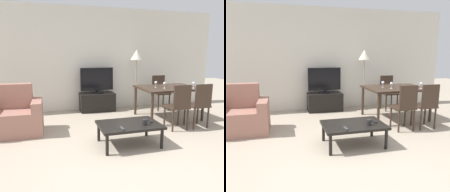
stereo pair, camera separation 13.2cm
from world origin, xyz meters
The scene contains 17 objects.
ground_plane centered at (0.00, 0.00, 0.00)m, with size 18.00×18.00×0.00m, color tan.
wall_back centered at (0.00, 3.32, 1.35)m, with size 7.34×0.06×2.70m.
armchair centered at (-1.75, 1.78, 0.32)m, with size 1.01×0.72×0.92m.
tv_stand centered at (0.10, 3.02, 0.24)m, with size 0.91×0.47×0.48m.
tv centered at (0.10, 3.02, 0.81)m, with size 0.86×0.30×0.67m.
coffee_table centered at (0.14, 0.68, 0.33)m, with size 1.01×0.68×0.37m.
dining_table centered at (1.57, 1.94, 0.66)m, with size 1.37×1.04×0.74m.
dining_chair_near centered at (1.33, 1.11, 0.52)m, with size 0.40×0.40×0.91m.
dining_chair_far centered at (1.81, 2.76, 0.52)m, with size 0.40×0.40×0.91m.
dining_chair_near_right centered at (1.81, 1.11, 0.52)m, with size 0.40×0.40×0.91m.
floor_lamp centered at (1.16, 2.91, 1.38)m, with size 0.32×0.32×1.60m.
remote_primary centered at (-0.06, 0.47, 0.38)m, with size 0.04×0.15×0.02m.
remote_secondary centered at (0.50, 0.68, 0.38)m, with size 0.04×0.15×0.02m.
cup_white_near centered at (0.35, 0.55, 0.41)m, with size 0.08×0.08×0.09m.
wine_glass_left centered at (2.01, 1.60, 0.84)m, with size 0.07×0.07×0.15m.
wine_glass_center centered at (1.37, 1.77, 0.84)m, with size 0.07×0.07×0.15m.
wine_glass_right centered at (1.26, 1.96, 0.84)m, with size 0.07×0.07×0.15m.
Camera 2 is at (-0.95, -2.58, 1.49)m, focal length 35.00 mm.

